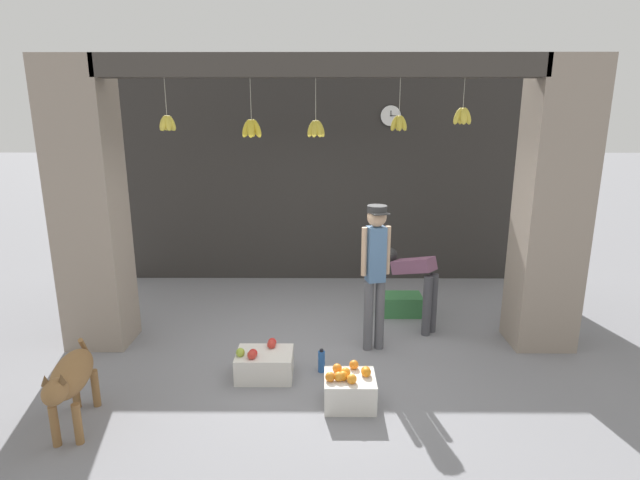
% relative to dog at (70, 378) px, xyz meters
% --- Properties ---
extents(ground_plane, '(60.00, 60.00, 0.00)m').
position_rel_dog_xyz_m(ground_plane, '(2.16, 1.44, -0.49)').
color(ground_plane, gray).
extents(shop_back_wall, '(6.60, 0.12, 3.32)m').
position_rel_dog_xyz_m(shop_back_wall, '(2.16, 4.21, 1.17)').
color(shop_back_wall, '#2D2B28').
rests_on(shop_back_wall, ground_plane).
extents(shop_pillar_left, '(0.70, 0.60, 3.32)m').
position_rel_dog_xyz_m(shop_pillar_left, '(-0.49, 1.74, 1.17)').
color(shop_pillar_left, gray).
rests_on(shop_pillar_left, ground_plane).
extents(shop_pillar_right, '(0.70, 0.60, 3.32)m').
position_rel_dog_xyz_m(shop_pillar_right, '(4.81, 1.74, 1.17)').
color(shop_pillar_right, gray).
rests_on(shop_pillar_right, ground_plane).
extents(storefront_awning, '(4.70, 0.26, 0.86)m').
position_rel_dog_xyz_m(storefront_awning, '(2.15, 1.56, 2.66)').
color(storefront_awning, '#3D3833').
extents(dog, '(0.43, 1.08, 0.73)m').
position_rel_dog_xyz_m(dog, '(0.00, 0.00, 0.00)').
color(dog, olive).
rests_on(dog, ground_plane).
extents(shopkeeper, '(0.34, 0.30, 1.73)m').
position_rel_dog_xyz_m(shopkeeper, '(2.79, 1.56, 0.54)').
color(shopkeeper, '#56565B').
rests_on(shopkeeper, ground_plane).
extents(worker_stooping, '(0.66, 0.62, 1.01)m').
position_rel_dog_xyz_m(worker_stooping, '(3.39, 2.13, 0.18)').
color(worker_stooping, '#424247').
rests_on(worker_stooping, ground_plane).
extents(fruit_crate_oranges, '(0.49, 0.43, 0.38)m').
position_rel_dog_xyz_m(fruit_crate_oranges, '(2.45, 0.38, -0.33)').
color(fruit_crate_oranges, silver).
rests_on(fruit_crate_oranges, ground_plane).
extents(fruit_crate_apples, '(0.59, 0.44, 0.36)m').
position_rel_dog_xyz_m(fruit_crate_apples, '(1.57, 0.90, -0.34)').
color(fruit_crate_apples, silver).
rests_on(fruit_crate_apples, ground_plane).
extents(produce_box_green, '(0.53, 0.37, 0.28)m').
position_rel_dog_xyz_m(produce_box_green, '(3.30, 2.62, -0.35)').
color(produce_box_green, '#387A42').
rests_on(produce_box_green, ground_plane).
extents(water_bottle, '(0.08, 0.08, 0.26)m').
position_rel_dog_xyz_m(water_bottle, '(2.18, 1.01, -0.37)').
color(water_bottle, '#2D60AD').
rests_on(water_bottle, ground_plane).
extents(wall_clock, '(0.33, 0.03, 0.33)m').
position_rel_dog_xyz_m(wall_clock, '(3.25, 4.14, 2.19)').
color(wall_clock, black).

